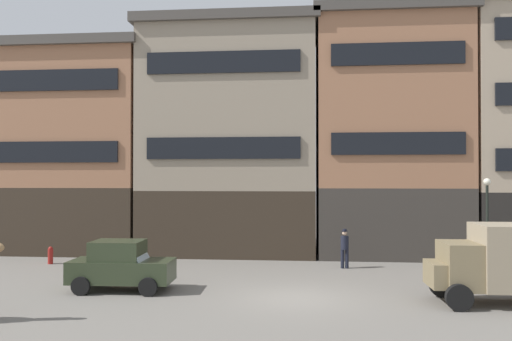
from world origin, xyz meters
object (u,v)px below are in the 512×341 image
streetlamp_curbside (487,211)px  pedestrian_officer (345,247)px  delivery_truck_near (502,261)px  sedan_dark (121,266)px  fire_hydrant_curbside (50,255)px

streetlamp_curbside → pedestrian_officer: bearing=177.7°
delivery_truck_near → pedestrian_officer: delivery_truck_near is taller
streetlamp_curbside → sedan_dark: bearing=-160.6°
streetlamp_curbside → fire_hydrant_curbside: size_ratio=4.96×
delivery_truck_near → pedestrian_officer: 7.82m
delivery_truck_near → pedestrian_officer: (-4.59, 6.31, -0.44)m
pedestrian_officer → fire_hydrant_curbside: size_ratio=2.16×
delivery_truck_near → pedestrian_officer: size_ratio=2.44×
delivery_truck_near → fire_hydrant_curbside: 19.61m
pedestrian_officer → streetlamp_curbside: 6.44m
delivery_truck_near → streetlamp_curbside: size_ratio=1.06×
delivery_truck_near → pedestrian_officer: bearing=126.0°
delivery_truck_near → sedan_dark: bearing=176.2°
streetlamp_curbside → fire_hydrant_curbside: bearing=179.6°
delivery_truck_near → sedan_dark: delivery_truck_near is taller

